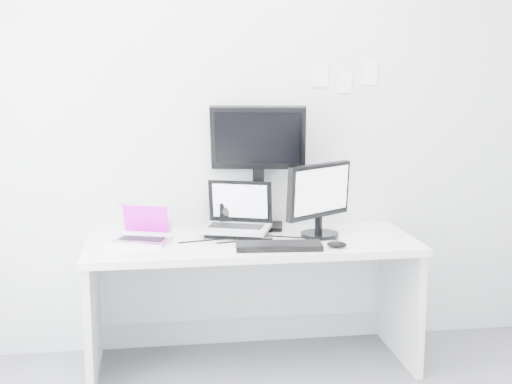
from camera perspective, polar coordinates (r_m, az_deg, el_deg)
back_wall at (r=4.11m, az=-1.03°, el=5.69°), size 3.60×0.00×3.60m
desk at (r=3.97m, az=-0.33°, el=-9.02°), size 1.80×0.70×0.73m
macbook at (r=3.83m, az=-9.32°, el=-2.49°), size 0.35×0.30×0.22m
speaker at (r=4.12m, az=-2.44°, el=-1.92°), size 0.10×0.10×0.16m
dell_laptop at (r=3.93m, az=-1.68°, el=-1.38°), size 0.45×0.40×0.31m
rear_monitor at (r=4.07m, az=0.19°, el=2.13°), size 0.57×0.30×0.74m
samsung_monitor at (r=3.92m, az=5.23°, el=-0.57°), size 0.50×0.44×0.43m
keyboard at (r=3.68m, az=1.86°, el=-4.40°), size 0.46×0.20×0.03m
mouse at (r=3.72m, az=6.57°, el=-4.24°), size 0.12×0.10×0.03m
wall_note_0 at (r=4.18m, az=5.18°, el=9.43°), size 0.10×0.00×0.14m
wall_note_1 at (r=4.21m, az=7.18°, el=8.85°), size 0.09×0.00×0.13m
wall_note_2 at (r=4.26m, az=9.17°, el=9.49°), size 0.10×0.00×0.14m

